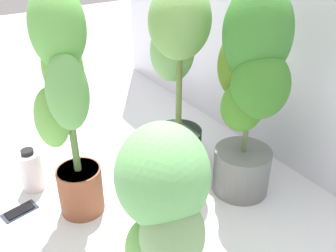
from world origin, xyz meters
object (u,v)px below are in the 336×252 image
(potted_plant_front_right, at_px, (162,220))
(cell_phone, at_px, (20,211))
(potted_plant_back_left, at_px, (178,64))
(potted_plant_front_left, at_px, (65,93))
(potted_plant_back_center, at_px, (250,86))
(nutrient_bottle, at_px, (31,170))

(potted_plant_front_right, height_order, cell_phone, potted_plant_front_right)
(potted_plant_back_left, relative_size, potted_plant_front_right, 1.29)
(potted_plant_front_left, relative_size, cell_phone, 5.93)
(potted_plant_back_left, distance_m, potted_plant_back_center, 0.33)
(potted_plant_front_left, distance_m, nutrient_bottle, 0.53)
(cell_phone, bearing_deg, potted_plant_back_center, -125.89)
(potted_plant_front_left, xyz_separation_m, nutrient_bottle, (-0.26, -0.12, -0.45))
(potted_plant_back_center, bearing_deg, potted_plant_front_right, -60.97)
(potted_plant_back_left, bearing_deg, potted_plant_front_left, -85.61)
(potted_plant_back_center, relative_size, cell_phone, 5.79)
(potted_plant_back_left, relative_size, cell_phone, 5.68)
(potted_plant_back_center, height_order, nutrient_bottle, potted_plant_back_center)
(potted_plant_back_center, distance_m, potted_plant_front_left, 0.70)
(potted_plant_back_center, bearing_deg, nutrient_bottle, -123.69)
(nutrient_bottle, bearing_deg, potted_plant_front_left, 25.60)
(cell_phone, bearing_deg, nutrient_bottle, -49.97)
(cell_phone, xyz_separation_m, nutrient_bottle, (-0.13, 0.10, 0.09))
(potted_plant_front_right, relative_size, cell_phone, 4.41)
(potted_plant_front_right, height_order, nutrient_bottle, potted_plant_front_right)
(potted_plant_back_left, relative_size, potted_plant_front_left, 0.96)
(potted_plant_front_left, xyz_separation_m, cell_phone, (-0.13, -0.23, -0.54))
(potted_plant_front_right, xyz_separation_m, potted_plant_back_center, (-0.35, 0.63, 0.10))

